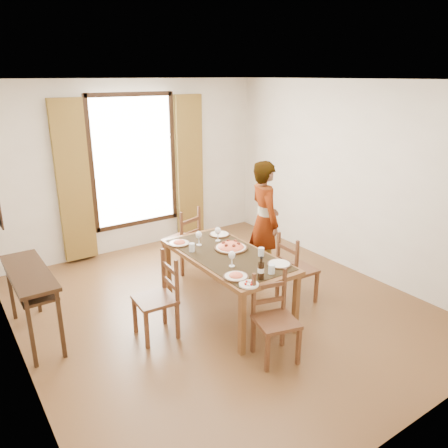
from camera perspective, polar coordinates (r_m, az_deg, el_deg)
ground at (r=5.55m, az=-0.48°, el=-10.75°), size 5.00×5.00×0.00m
room_shell at (r=5.07m, az=-1.38°, el=5.16°), size 4.60×5.10×2.74m
console_table at (r=5.09m, az=-24.04°, el=-6.75°), size 0.38×1.20×0.80m
dining_table at (r=5.16m, az=0.38°, el=-4.62°), size 0.86×1.74×0.76m
chair_west at (r=4.86m, az=-8.63°, el=-9.72°), size 0.44×0.44×0.94m
chair_north at (r=6.40m, az=-5.37°, el=-2.22°), size 0.53×0.53×0.96m
chair_south at (r=4.50m, az=6.63°, el=-12.41°), size 0.48×0.48×0.90m
chair_east at (r=5.57m, az=9.33°, el=-6.03°), size 0.42×0.42×0.91m
man at (r=6.04m, az=5.31°, el=0.42°), size 0.81×0.70×1.68m
plate_sw at (r=4.55m, az=1.57°, el=-6.69°), size 0.27×0.27×0.05m
plate_se at (r=4.87m, az=7.23°, el=-5.03°), size 0.27×0.27×0.05m
plate_nw at (r=5.44m, az=-5.86°, el=-2.36°), size 0.27×0.27×0.05m
plate_ne at (r=5.71m, az=-0.60°, el=-1.21°), size 0.27×0.27×0.05m
pasta_platter at (r=5.25m, az=0.91°, el=-2.79°), size 0.40×0.40×0.10m
caprese_plate at (r=4.40m, az=3.27°, el=-7.75°), size 0.20×0.20×0.04m
wine_glass_a at (r=4.77m, az=1.03°, el=-4.54°), size 0.08×0.08×0.18m
wine_glass_b at (r=5.49m, az=-0.80°, el=-1.32°), size 0.08×0.08×0.18m
wine_glass_c at (r=5.36m, az=-3.30°, el=-1.86°), size 0.08×0.08×0.18m
tumbler_a at (r=5.07m, az=4.87°, el=-3.66°), size 0.07×0.07×0.10m
tumbler_b at (r=5.20m, az=-4.21°, el=-3.05°), size 0.07×0.07×0.10m
tumbler_c at (r=4.66m, az=6.24°, el=-5.86°), size 0.07×0.07×0.10m
wine_bottle at (r=4.49m, az=4.86°, el=-5.74°), size 0.07×0.07×0.25m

